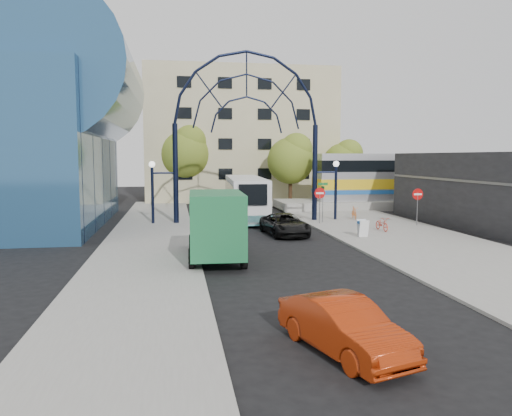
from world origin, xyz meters
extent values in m
plane|color=black|center=(0.00, 0.00, 0.00)|extent=(120.00, 120.00, 0.00)
cube|color=gray|center=(8.00, 4.00, 0.06)|extent=(8.00, 56.00, 0.12)
cube|color=gray|center=(-6.50, 6.00, 0.06)|extent=(5.00, 50.00, 0.12)
cylinder|color=black|center=(-5.00, 14.00, 3.50)|extent=(0.36, 0.36, 7.00)
cylinder|color=black|center=(5.00, 14.00, 3.50)|extent=(0.36, 0.36, 7.00)
cylinder|color=black|center=(-6.60, 14.00, 2.00)|extent=(0.20, 0.20, 4.00)
cylinder|color=black|center=(6.60, 14.00, 2.00)|extent=(0.20, 0.20, 4.00)
sphere|color=white|center=(-6.60, 14.00, 4.20)|extent=(0.44, 0.44, 0.44)
sphere|color=white|center=(6.60, 14.00, 4.20)|extent=(0.44, 0.44, 0.44)
cylinder|color=slate|center=(4.80, 12.00, 1.22)|extent=(0.06, 0.06, 2.20)
cylinder|color=red|center=(4.80, 12.00, 2.22)|extent=(0.80, 0.04, 0.80)
cube|color=white|center=(4.80, 11.97, 2.22)|extent=(0.55, 0.02, 0.12)
cylinder|color=slate|center=(11.00, 10.00, 1.22)|extent=(0.06, 0.06, 2.20)
cylinder|color=red|center=(11.00, 10.00, 2.22)|extent=(0.76, 0.04, 0.76)
cube|color=white|center=(11.00, 9.97, 2.22)|extent=(0.55, 0.02, 0.12)
cylinder|color=slate|center=(5.20, 12.60, 1.52)|extent=(0.05, 0.05, 2.80)
cube|color=#146626|center=(5.20, 12.60, 2.82)|extent=(0.70, 0.03, 0.18)
cube|color=#146626|center=(5.20, 12.60, 2.57)|extent=(0.03, 0.70, 0.18)
cube|color=white|center=(5.60, 5.80, 0.62)|extent=(0.55, 0.26, 0.99)
cube|color=white|center=(5.60, 6.15, 0.62)|extent=(0.55, 0.26, 0.99)
cube|color=#1E59A5|center=(5.60, 5.98, 0.95)|extent=(0.55, 0.42, 0.14)
cylinder|color=#275078|center=(-12.00, 15.00, 10.00)|extent=(9.00, 16.00, 9.00)
cube|color=black|center=(16.00, 10.00, 2.50)|extent=(6.00, 16.00, 5.00)
cube|color=tan|center=(2.00, 35.00, 7.00)|extent=(20.00, 12.00, 14.00)
cube|color=gray|center=(20.00, 22.00, 0.40)|extent=(32.00, 5.00, 0.80)
cube|color=#B7B7BC|center=(20.00, 22.00, 2.90)|extent=(25.00, 3.00, 4.20)
cube|color=gold|center=(20.00, 22.00, 2.30)|extent=(25.10, 3.05, 0.90)
cube|color=black|center=(20.00, 22.00, 3.90)|extent=(25.05, 3.05, 1.00)
cube|color=#1E59A5|center=(20.00, 22.00, 1.60)|extent=(25.10, 3.05, 0.35)
cylinder|color=#382314|center=(6.00, 26.00, 1.26)|extent=(0.36, 0.36, 2.52)
sphere|color=#506E1D|center=(6.00, 26.00, 4.34)|extent=(4.48, 4.48, 4.48)
sphere|color=#506E1D|center=(6.50, 25.70, 5.46)|extent=(3.08, 3.08, 3.08)
cylinder|color=#382314|center=(-4.00, 30.00, 1.44)|extent=(0.36, 0.36, 2.88)
sphere|color=#506E1D|center=(-4.00, 30.00, 4.96)|extent=(5.12, 5.12, 5.12)
sphere|color=#506E1D|center=(-3.50, 29.70, 6.24)|extent=(3.52, 3.52, 3.52)
cylinder|color=#382314|center=(12.00, 28.00, 1.17)|extent=(0.36, 0.36, 2.34)
sphere|color=#506E1D|center=(12.00, 28.00, 4.03)|extent=(4.16, 4.16, 4.16)
sphere|color=#506E1D|center=(12.50, 27.70, 5.07)|extent=(2.86, 2.86, 2.86)
cube|color=silver|center=(0.26, 16.54, 1.72)|extent=(3.13, 11.45, 2.86)
cube|color=#57BDC3|center=(0.26, 16.54, 0.54)|extent=(3.16, 11.45, 0.69)
cube|color=black|center=(0.26, 16.54, 2.31)|extent=(3.17, 11.22, 0.89)
cube|color=black|center=(-0.05, 10.81, 2.27)|extent=(1.86, 0.24, 1.38)
cube|color=black|center=(0.57, 22.14, 1.58)|extent=(2.37, 0.31, 1.58)
cylinder|color=black|center=(-0.77, 20.11, 0.47)|extent=(0.33, 0.96, 0.95)
cylinder|color=black|center=(1.68, 19.98, 0.47)|extent=(0.33, 0.96, 0.95)
cylinder|color=black|center=(-1.19, 12.42, 0.47)|extent=(0.33, 0.96, 0.95)
cylinder|color=black|center=(1.26, 12.29, 0.47)|extent=(0.33, 0.96, 0.95)
cube|color=black|center=(-3.19, 3.49, 1.05)|extent=(2.29, 2.38, 2.11)
cube|color=black|center=(-3.15, 4.64, 1.49)|extent=(1.92, 0.16, 0.96)
cube|color=#1A6539|center=(-3.29, 0.62, 1.82)|extent=(2.46, 4.49, 2.68)
cylinder|color=black|center=(-4.30, 3.24, 0.46)|extent=(0.28, 0.93, 0.92)
cylinder|color=black|center=(-2.10, 3.16, 0.46)|extent=(0.28, 0.93, 0.92)
cylinder|color=black|center=(-4.44, -0.49, 0.46)|extent=(0.28, 0.93, 0.92)
cylinder|color=black|center=(-2.23, -0.57, 0.46)|extent=(0.28, 0.93, 0.92)
imported|color=black|center=(1.44, 7.99, 0.65)|extent=(2.54, 4.85, 1.30)
imported|color=#9C2809|center=(-1.13, -9.98, 0.66)|extent=(2.53, 4.27, 1.33)
imported|color=red|center=(7.68, 8.09, 0.54)|extent=(0.64, 1.63, 0.84)
imported|color=orange|center=(8.06, 14.00, 0.58)|extent=(0.65, 1.57, 0.92)
camera|label=1|loc=(-5.09, -21.12, 4.72)|focal=35.00mm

